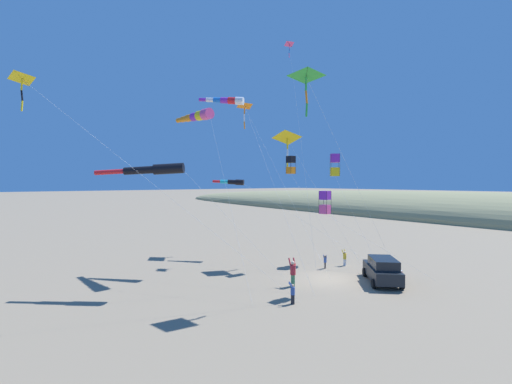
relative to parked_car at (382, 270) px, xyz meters
name	(u,v)px	position (x,y,z in m)	size (l,w,h in m)	color
ground_plane	(329,279)	(-2.25, 3.04, -0.95)	(600.00, 600.00, 0.00)	gray
parked_car	(382,270)	(0.00, 0.00, 0.00)	(4.34, 4.36, 1.85)	black
cooler_box	(398,273)	(2.59, 0.22, -0.74)	(0.62, 0.42, 0.42)	red
person_adult_flyer	(293,271)	(-5.64, 3.45, 0.11)	(0.60, 0.68, 1.95)	#3D7F51
person_child_green_jacket	(325,261)	(-0.04, 5.23, -0.30)	(0.43, 0.40, 1.20)	#232328
person_child_grey_jacket	(345,257)	(2.01, 4.77, -0.20)	(0.39, 0.47, 1.39)	silver
person_bystander_far	(293,292)	(-8.06, 1.05, -0.23)	(0.47, 0.47, 1.32)	#232328
kite_box_purple_drifting	(291,165)	(-1.80, 7.58, 7.81)	(6.49, 1.13, 9.53)	black
kite_delta_small_distant	(24,80)	(-20.57, 8.54, 11.72)	(13.84, 8.33, 13.06)	yellow
kite_windsock_blue_topmost	(153,170)	(-13.46, 8.91, 7.17)	(10.93, 8.14, 8.58)	black
kite_delta_black_fish_shape	(306,76)	(-6.12, 1.81, 13.08)	(10.86, 2.09, 14.47)	green
kite_windsock_teal_far_right	(233,182)	(-3.38, 14.04, 6.34)	(7.17, 15.03, 7.56)	black
kite_windsock_yellow_midlevel	(197,116)	(-8.63, 11.53, 11.74)	(2.09, 12.16, 13.13)	#EF4C93
kite_box_rainbow_low_near	(325,202)	(-4.64, 1.45, 4.98)	(8.57, 4.00, 6.70)	purple
kite_delta_long_streamer_left	(290,46)	(2.13, 11.80, 20.21)	(3.31, 6.80, 21.61)	#EF4C93
kite_delta_striped_overhead	(287,138)	(-0.94, 8.94, 10.30)	(4.16, 7.17, 11.89)	yellow
kite_windsock_red_high_left	(227,101)	(-5.75, 11.45, 13.43)	(2.93, 12.35, 14.76)	white
kite_box_magenta_far_left	(335,165)	(3.07, 6.72, 7.92)	(1.96, 6.35, 9.91)	purple
kite_delta_long_streamer_right	(245,106)	(-0.14, 16.37, 14.60)	(3.00, 14.66, 15.98)	orange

